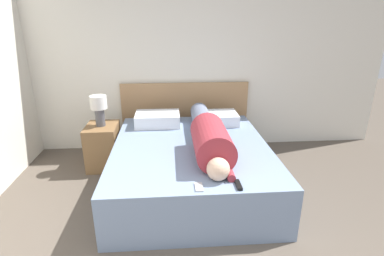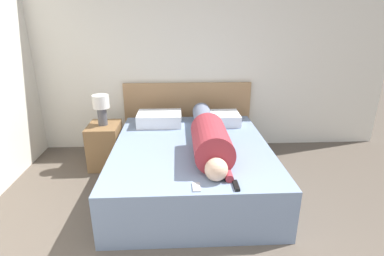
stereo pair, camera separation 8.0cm
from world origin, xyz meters
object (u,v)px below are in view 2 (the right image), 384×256
object	(u,v)px
person_lying	(209,135)
tv_remote	(236,186)
pillow_second	(218,118)
nightstand	(105,145)
table_lamp	(101,106)
cell_phone	(196,187)
bed	(191,166)
pillow_near_headboard	(160,119)

from	to	relation	value
person_lying	tv_remote	bearing A→B (deg)	-78.87
pillow_second	person_lying	bearing A→B (deg)	-104.70
nightstand	table_lamp	world-z (taller)	table_lamp
pillow_second	table_lamp	bearing A→B (deg)	-175.98
pillow_second	cell_phone	size ratio (longest dim) A/B	4.06
bed	cell_phone	xyz separation A→B (m)	(-0.00, -0.87, 0.26)
bed	cell_phone	size ratio (longest dim) A/B	15.14
bed	cell_phone	world-z (taller)	cell_phone
person_lying	pillow_second	xyz separation A→B (m)	(0.21, 0.80, -0.08)
bed	pillow_near_headboard	size ratio (longest dim) A/B	3.54
table_lamp	pillow_second	size ratio (longest dim) A/B	0.71
tv_remote	pillow_near_headboard	bearing A→B (deg)	114.25
pillow_near_headboard	cell_phone	bearing A→B (deg)	-76.36
bed	tv_remote	bearing A→B (deg)	-69.69
nightstand	person_lying	xyz separation A→B (m)	(1.25, -0.70, 0.38)
pillow_near_headboard	person_lying	bearing A→B (deg)	-55.34
tv_remote	cell_phone	distance (m)	0.32
nightstand	tv_remote	world-z (taller)	nightstand
tv_remote	cell_phone	bearing A→B (deg)	179.71
table_lamp	pillow_second	world-z (taller)	table_lamp
nightstand	pillow_near_headboard	size ratio (longest dim) A/B	0.99
nightstand	pillow_near_headboard	world-z (taller)	pillow_near_headboard
bed	tv_remote	distance (m)	0.97
bed	pillow_second	xyz separation A→B (m)	(0.38, 0.68, 0.32)
pillow_second	tv_remote	xyz separation A→B (m)	(-0.06, -1.55, -0.06)
cell_phone	person_lying	bearing A→B (deg)	76.97
nightstand	table_lamp	size ratio (longest dim) A/B	1.46
nightstand	person_lying	size ratio (longest dim) A/B	0.32
pillow_near_headboard	cell_phone	world-z (taller)	pillow_near_headboard
pillow_second	tv_remote	bearing A→B (deg)	-92.23
bed	table_lamp	distance (m)	1.33
nightstand	tv_remote	bearing A→B (deg)	-46.17
table_lamp	tv_remote	bearing A→B (deg)	-46.17
table_lamp	pillow_near_headboard	distance (m)	0.73
bed	table_lamp	xyz separation A→B (m)	(-1.07, 0.58, 0.54)
bed	cell_phone	distance (m)	0.91
pillow_second	tv_remote	world-z (taller)	pillow_second
nightstand	cell_phone	distance (m)	1.82
pillow_near_headboard	bed	bearing A→B (deg)	-61.01
person_lying	bed	bearing A→B (deg)	146.03
pillow_near_headboard	cell_phone	size ratio (longest dim) A/B	4.28
person_lying	pillow_near_headboard	world-z (taller)	person_lying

